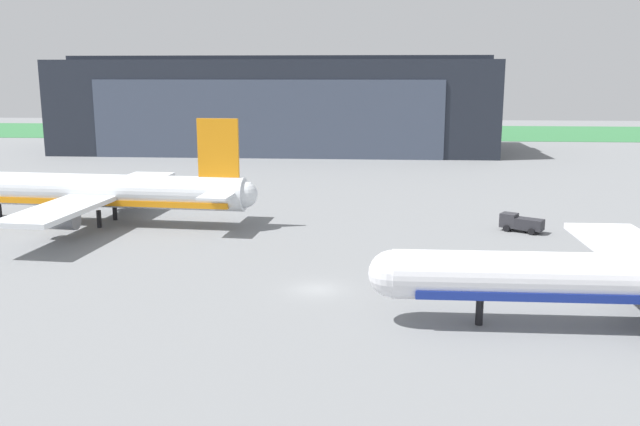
% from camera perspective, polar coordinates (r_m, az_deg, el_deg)
% --- Properties ---
extents(ground_plane, '(440.00, 440.00, 0.00)m').
position_cam_1_polar(ground_plane, '(58.08, -0.22, -6.52)').
color(ground_plane, slate).
extents(grass_field_strip, '(440.00, 56.00, 0.08)m').
position_cam_1_polar(grass_field_strip, '(216.28, 3.20, 6.91)').
color(grass_field_strip, '#347441').
rests_on(grass_field_strip, ground_plane).
extents(maintenance_hangar, '(100.88, 37.29, 22.45)m').
position_cam_1_polar(maintenance_hangar, '(165.34, -3.60, 9.15)').
color(maintenance_hangar, '#232833').
rests_on(maintenance_hangar, ground_plane).
extents(airliner_far_right, '(41.58, 35.73, 13.10)m').
position_cam_1_polar(airliner_far_right, '(87.10, -18.70, 1.72)').
color(airliner_far_right, silver).
rests_on(airliner_far_right, ground_plane).
extents(ops_van, '(5.09, 3.98, 2.04)m').
position_cam_1_polar(ops_van, '(82.10, 16.69, -0.80)').
color(ops_van, '#2D2D33').
rests_on(ops_van, ground_plane).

